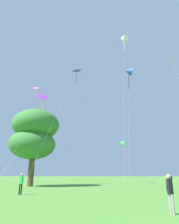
{
  "coord_description": "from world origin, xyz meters",
  "views": [
    {
      "loc": [
        -2.43,
        -3.17,
        1.49
      ],
      "look_at": [
        -6.0,
        35.12,
        13.76
      ],
      "focal_mm": 31.54,
      "sensor_mm": 36.0,
      "label": 1
    }
  ],
  "objects_px": {
    "kite_white_distant": "(123,38)",
    "person_in_blue_jacket": "(21,182)",
    "kite_yellow_diamond": "(175,69)",
    "kite_orange_box": "(49,118)",
    "kite_purple_streamer": "(42,101)",
    "kite_black_large": "(76,75)",
    "person_far_back": "(170,190)",
    "tree_left_oak": "(34,134)",
    "kite_teal_box": "(35,117)",
    "kite_green_small": "(121,143)",
    "kite_blue_delta": "(128,71)",
    "kite_pink_low": "(34,93)"
  },
  "relations": [
    {
      "from": "kite_yellow_diamond",
      "to": "kite_blue_delta",
      "type": "xyz_separation_m",
      "value": [
        -12.22,
        -6.25,
        -3.58
      ]
    },
    {
      "from": "kite_teal_box",
      "to": "kite_green_small",
      "type": "bearing_deg",
      "value": 0.25
    },
    {
      "from": "person_far_back",
      "to": "tree_left_oak",
      "type": "relative_size",
      "value": 0.14
    },
    {
      "from": "kite_green_small",
      "to": "person_far_back",
      "type": "xyz_separation_m",
      "value": [
        -0.76,
        -38.51,
        -7.66
      ]
    },
    {
      "from": "tree_left_oak",
      "to": "kite_orange_box",
      "type": "bearing_deg",
      "value": 57.56
    },
    {
      "from": "kite_teal_box",
      "to": "person_in_blue_jacket",
      "type": "height_order",
      "value": "kite_teal_box"
    },
    {
      "from": "kite_black_large",
      "to": "kite_teal_box",
      "type": "distance_m",
      "value": 21.09
    },
    {
      "from": "kite_teal_box",
      "to": "tree_left_oak",
      "type": "xyz_separation_m",
      "value": [
        8.03,
        -20.15,
        -8.7
      ]
    },
    {
      "from": "kite_purple_streamer",
      "to": "kite_black_large",
      "type": "bearing_deg",
      "value": 12.44
    },
    {
      "from": "kite_green_small",
      "to": "kite_teal_box",
      "type": "xyz_separation_m",
      "value": [
        -21.8,
        -0.09,
        7.16
      ]
    },
    {
      "from": "kite_black_large",
      "to": "kite_orange_box",
      "type": "relative_size",
      "value": 1.84
    },
    {
      "from": "kite_green_small",
      "to": "person_far_back",
      "type": "height_order",
      "value": "kite_green_small"
    },
    {
      "from": "kite_white_distant",
      "to": "kite_yellow_diamond",
      "type": "xyz_separation_m",
      "value": [
        13.52,
        12.05,
        -0.48
      ]
    },
    {
      "from": "kite_yellow_diamond",
      "to": "tree_left_oak",
      "type": "xyz_separation_m",
      "value": [
        -27.65,
        -17.86,
        -19.51
      ]
    },
    {
      "from": "kite_purple_streamer",
      "to": "tree_left_oak",
      "type": "distance_m",
      "value": 6.73
    },
    {
      "from": "kite_blue_delta",
      "to": "kite_green_small",
      "type": "bearing_deg",
      "value": 100.92
    },
    {
      "from": "kite_black_large",
      "to": "kite_purple_streamer",
      "type": "xyz_separation_m",
      "value": [
        -5.35,
        -1.18,
        -5.24
      ]
    },
    {
      "from": "kite_black_large",
      "to": "kite_blue_delta",
      "type": "distance_m",
      "value": 13.62
    },
    {
      "from": "kite_pink_low",
      "to": "tree_left_oak",
      "type": "height_order",
      "value": "kite_pink_low"
    },
    {
      "from": "kite_yellow_diamond",
      "to": "tree_left_oak",
      "type": "relative_size",
      "value": 2.84
    },
    {
      "from": "kite_green_small",
      "to": "kite_teal_box",
      "type": "relative_size",
      "value": 0.56
    },
    {
      "from": "kite_blue_delta",
      "to": "kite_purple_streamer",
      "type": "bearing_deg",
      "value": -150.37
    },
    {
      "from": "kite_pink_low",
      "to": "kite_orange_box",
      "type": "xyz_separation_m",
      "value": [
        7.96,
        -12.28,
        -9.89
      ]
    },
    {
      "from": "kite_yellow_diamond",
      "to": "kite_teal_box",
      "type": "relative_size",
      "value": 1.77
    },
    {
      "from": "kite_purple_streamer",
      "to": "kite_yellow_diamond",
      "type": "distance_m",
      "value": 34.39
    },
    {
      "from": "kite_green_small",
      "to": "tree_left_oak",
      "type": "xyz_separation_m",
      "value": [
        -13.77,
        -20.24,
        -1.54
      ]
    },
    {
      "from": "kite_purple_streamer",
      "to": "kite_blue_delta",
      "type": "bearing_deg",
      "value": 29.63
    },
    {
      "from": "kite_black_large",
      "to": "kite_white_distant",
      "type": "height_order",
      "value": "kite_white_distant"
    },
    {
      "from": "kite_yellow_diamond",
      "to": "kite_blue_delta",
      "type": "relative_size",
      "value": 1.25
    },
    {
      "from": "kite_purple_streamer",
      "to": "person_in_blue_jacket",
      "type": "distance_m",
      "value": 18.88
    },
    {
      "from": "tree_left_oak",
      "to": "kite_blue_delta",
      "type": "bearing_deg",
      "value": 36.97
    },
    {
      "from": "kite_pink_low",
      "to": "person_far_back",
      "type": "relative_size",
      "value": 14.49
    },
    {
      "from": "kite_white_distant",
      "to": "person_in_blue_jacket",
      "type": "relative_size",
      "value": 17.64
    },
    {
      "from": "kite_blue_delta",
      "to": "person_in_blue_jacket",
      "type": "bearing_deg",
      "value": -117.4
    },
    {
      "from": "kite_orange_box",
      "to": "person_far_back",
      "type": "height_order",
      "value": "kite_orange_box"
    },
    {
      "from": "kite_green_small",
      "to": "person_in_blue_jacket",
      "type": "relative_size",
      "value": 6.01
    },
    {
      "from": "kite_teal_box",
      "to": "tree_left_oak",
      "type": "bearing_deg",
      "value": -68.27
    },
    {
      "from": "kite_pink_low",
      "to": "kite_white_distant",
      "type": "distance_m",
      "value": 23.53
    },
    {
      "from": "kite_yellow_diamond",
      "to": "kite_orange_box",
      "type": "bearing_deg",
      "value": -149.08
    },
    {
      "from": "kite_pink_low",
      "to": "kite_green_small",
      "type": "xyz_separation_m",
      "value": [
        20.39,
        5.86,
        -11.41
      ]
    },
    {
      "from": "kite_pink_low",
      "to": "kite_purple_streamer",
      "type": "distance_m",
      "value": 14.95
    },
    {
      "from": "kite_pink_low",
      "to": "kite_orange_box",
      "type": "distance_m",
      "value": 17.67
    },
    {
      "from": "kite_pink_low",
      "to": "person_far_back",
      "type": "xyz_separation_m",
      "value": [
        19.63,
        -32.65,
        -19.07
      ]
    },
    {
      "from": "kite_yellow_diamond",
      "to": "tree_left_oak",
      "type": "distance_m",
      "value": 38.27
    },
    {
      "from": "kite_white_distant",
      "to": "person_in_blue_jacket",
      "type": "distance_m",
      "value": 32.82
    },
    {
      "from": "kite_green_small",
      "to": "person_in_blue_jacket",
      "type": "bearing_deg",
      "value": -107.9
    },
    {
      "from": "kite_pink_low",
      "to": "kite_orange_box",
      "type": "bearing_deg",
      "value": -57.07
    },
    {
      "from": "kite_green_small",
      "to": "person_far_back",
      "type": "relative_size",
      "value": 6.31
    },
    {
      "from": "kite_green_small",
      "to": "kite_yellow_diamond",
      "type": "relative_size",
      "value": 0.32
    },
    {
      "from": "person_far_back",
      "to": "tree_left_oak",
      "type": "distance_m",
      "value": 23.25
    }
  ]
}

